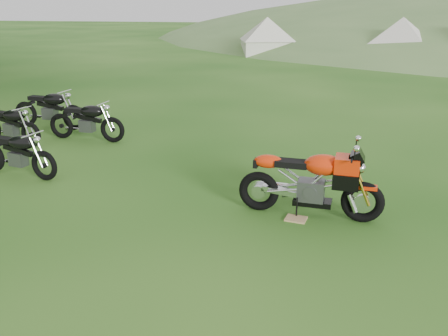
% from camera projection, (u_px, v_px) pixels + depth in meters
% --- Properties ---
extents(ground, '(120.00, 120.00, 0.00)m').
position_uv_depth(ground, '(210.00, 235.00, 6.47)').
color(ground, '#16470F').
rests_on(ground, ground).
extents(sport_motorcycle, '(1.97, 0.69, 1.15)m').
position_uv_depth(sport_motorcycle, '(310.00, 177.00, 6.88)').
color(sport_motorcycle, red).
rests_on(sport_motorcycle, ground).
extents(plywood_board, '(0.33, 0.28, 0.02)m').
position_uv_depth(plywood_board, '(296.00, 219.00, 6.92)').
color(plywood_board, '#AA8059').
rests_on(plywood_board, ground).
extents(vintage_moto_a, '(1.67, 0.75, 0.86)m').
position_uv_depth(vintage_moto_a, '(17.00, 152.00, 8.50)').
color(vintage_moto_a, black).
rests_on(vintage_moto_a, ground).
extents(vintage_moto_b, '(1.87, 0.64, 0.96)m').
position_uv_depth(vintage_moto_b, '(49.00, 108.00, 11.69)').
color(vintage_moto_b, black).
rests_on(vintage_moto_b, ground).
extents(vintage_moto_c, '(1.75, 0.58, 0.91)m').
position_uv_depth(vintage_moto_c, '(86.00, 120.00, 10.65)').
color(vintage_moto_c, black).
rests_on(vintage_moto_c, ground).
extents(vintage_moto_d, '(1.68, 0.85, 0.86)m').
position_uv_depth(vintage_moto_d, '(10.00, 124.00, 10.43)').
color(vintage_moto_d, black).
rests_on(vintage_moto_d, ground).
extents(tent_left, '(3.09, 3.09, 2.22)m').
position_uv_depth(tent_left, '(267.00, 34.00, 26.85)').
color(tent_left, beige).
rests_on(tent_left, ground).
extents(tent_mid, '(3.35, 3.35, 2.28)m').
position_uv_depth(tent_mid, '(402.00, 37.00, 23.88)').
color(tent_mid, beige).
rests_on(tent_mid, ground).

